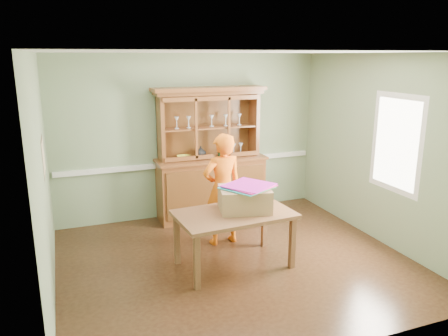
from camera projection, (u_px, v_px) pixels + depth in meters
name	position (u px, v px, depth m)	size (l,w,h in m)	color
floor	(235.00, 261.00, 5.81)	(4.50, 4.50, 0.00)	#442916
ceiling	(237.00, 52.00, 5.14)	(4.50, 4.50, 0.00)	white
wall_back	(191.00, 136.00, 7.28)	(4.50, 4.50, 0.00)	gray
wall_left	(43.00, 181.00, 4.70)	(4.00, 4.00, 0.00)	gray
wall_right	(381.00, 150.00, 6.25)	(4.00, 4.00, 0.00)	gray
wall_front	(326.00, 217.00, 3.66)	(4.50, 4.50, 0.00)	gray
chair_rail	(192.00, 163.00, 7.37)	(4.41, 0.05, 0.08)	white
framed_map	(44.00, 157.00, 4.93)	(0.03, 0.60, 0.46)	#352415
window_panel	(396.00, 144.00, 5.93)	(0.03, 0.96, 1.36)	white
china_hutch	(210.00, 172.00, 7.30)	(1.85, 0.61, 2.17)	brown
dining_table	(234.00, 219.00, 5.55)	(1.52, 0.97, 0.73)	brown
cardboard_box	(245.00, 199.00, 5.59)	(0.64, 0.51, 0.30)	#9A6D4F
kite_stack	(247.00, 186.00, 5.54)	(0.72, 0.72, 0.04)	#39C363
person	(222.00, 189.00, 6.21)	(0.59, 0.39, 1.62)	orange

